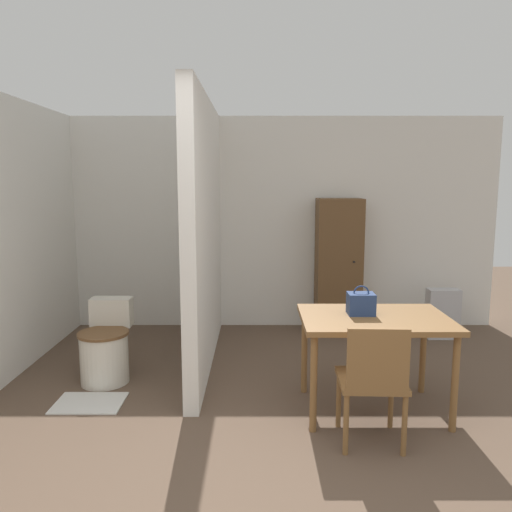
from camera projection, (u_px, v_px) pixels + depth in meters
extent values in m
cube|color=white|center=(262.00, 223.00, 6.00)|extent=(5.53, 0.12, 2.50)
cube|color=white|center=(202.00, 234.00, 4.75)|extent=(0.12, 2.42, 2.50)
cube|color=brown|center=(372.00, 319.00, 3.75)|extent=(1.11, 0.79, 0.04)
cylinder|color=brown|center=(311.00, 384.00, 3.47)|extent=(0.05, 0.05, 0.70)
cylinder|color=brown|center=(452.00, 383.00, 3.48)|extent=(0.05, 0.05, 0.70)
cylinder|color=brown|center=(302.00, 351.00, 4.13)|extent=(0.05, 0.05, 0.70)
cylinder|color=brown|center=(421.00, 351.00, 4.14)|extent=(0.05, 0.05, 0.70)
cube|color=brown|center=(368.00, 380.00, 3.34)|extent=(0.45, 0.45, 0.04)
cube|color=brown|center=(376.00, 359.00, 3.11)|extent=(0.39, 0.04, 0.40)
cylinder|color=brown|center=(336.00, 399.00, 3.56)|extent=(0.04, 0.04, 0.41)
cylinder|color=brown|center=(389.00, 400.00, 3.55)|extent=(0.04, 0.04, 0.41)
cylinder|color=brown|center=(344.00, 424.00, 3.20)|extent=(0.04, 0.04, 0.41)
cylinder|color=brown|center=(402.00, 425.00, 3.19)|extent=(0.04, 0.04, 0.41)
cylinder|color=silver|center=(102.00, 359.00, 4.35)|extent=(0.41, 0.41, 0.43)
cylinder|color=brown|center=(101.00, 334.00, 4.31)|extent=(0.44, 0.44, 0.02)
cube|color=silver|center=(109.00, 312.00, 4.57)|extent=(0.37, 0.18, 0.26)
cube|color=navy|center=(359.00, 304.00, 3.80)|extent=(0.20, 0.16, 0.16)
torus|color=navy|center=(359.00, 293.00, 3.79)|extent=(0.12, 0.01, 0.12)
cube|color=brown|center=(336.00, 266.00, 5.80)|extent=(0.51, 0.39, 1.56)
sphere|color=black|center=(352.00, 262.00, 5.59)|extent=(0.02, 0.02, 0.02)
cube|color=silver|center=(87.00, 403.00, 3.95)|extent=(0.54, 0.39, 0.01)
cube|color=#BCBCC1|center=(440.00, 313.00, 5.60)|extent=(0.35, 0.17, 0.56)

